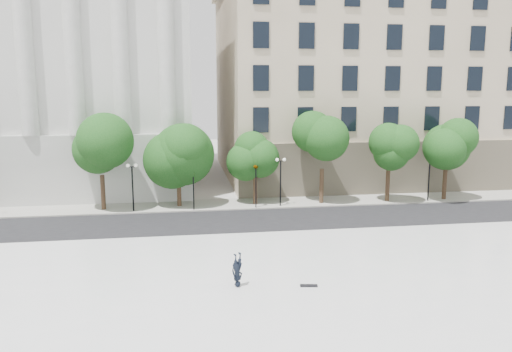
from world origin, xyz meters
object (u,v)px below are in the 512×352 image
Objects in this scene: traffic_light_east at (256,165)px; person_lying at (238,282)px; traffic_light_west at (193,166)px; skateboard at (309,286)px.

traffic_light_east reaches higher than person_lying.
skateboard is at bearing -74.20° from traffic_light_west.
traffic_light_east is 2.51× the size of person_lying.
person_lying is 1.99× the size of skateboard.
traffic_light_west is at bearing 62.84° from person_lying.
traffic_light_east is 17.79m from person_lying.
person_lying is 3.42m from skateboard.
person_lying is (-3.46, -17.20, -2.95)m from traffic_light_east.
traffic_light_west is 5.09m from traffic_light_east.
person_lying is at bearing -84.59° from traffic_light_west.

